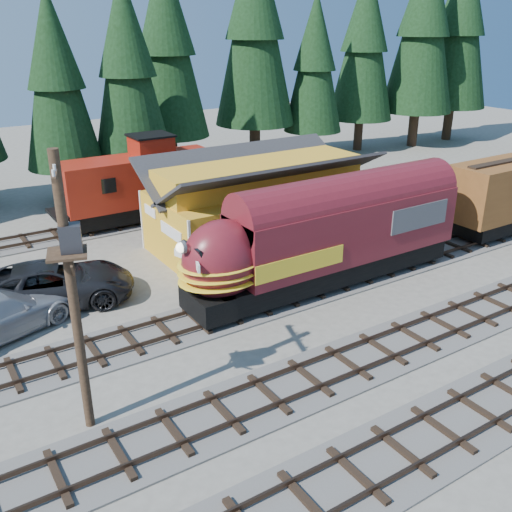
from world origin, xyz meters
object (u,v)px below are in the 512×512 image
caboose (140,183)px  utility_pole (72,281)px  depot (260,195)px  pickup_truck_a (53,284)px  locomotive (320,241)px

caboose → utility_pole: (-9.20, -18.05, 2.60)m
depot → caboose: caboose is taller
pickup_truck_a → locomotive: bearing=-100.4°
utility_pole → pickup_truck_a: utility_pole is taller
locomotive → caboose: bearing=103.5°
locomotive → pickup_truck_a: size_ratio=2.11×
caboose → pickup_truck_a: (-7.89, -8.79, -1.53)m
caboose → pickup_truck_a: caboose is taller
depot → pickup_truck_a: depot is taller
depot → pickup_truck_a: 12.33m
caboose → utility_pole: size_ratio=1.09×
depot → pickup_truck_a: bearing=-173.9°
caboose → pickup_truck_a: bearing=-131.9°
pickup_truck_a → caboose: bearing=-27.5°
locomotive → utility_pole: size_ratio=1.69×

